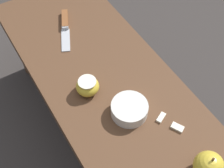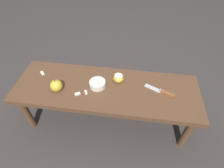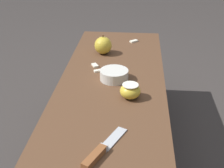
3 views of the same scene
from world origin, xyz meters
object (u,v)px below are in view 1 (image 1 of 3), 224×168
at_px(wooden_bench, 120,105).
at_px(apple_cut, 88,86).
at_px(apple_whole, 209,166).
at_px(bowl, 129,109).
at_px(knife, 65,25).

distance_m(wooden_bench, apple_cut, 0.14).
height_order(wooden_bench, apple_whole, apple_whole).
bearing_deg(apple_cut, apple_whole, 19.59).
bearing_deg(bowl, apple_whole, 15.60).
bearing_deg(apple_whole, knife, -174.28).
distance_m(apple_whole, apple_cut, 0.45).
distance_m(knife, bowl, 0.47).
bearing_deg(wooden_bench, apple_cut, -134.95).
bearing_deg(wooden_bench, apple_whole, 11.51).
relative_size(apple_whole, bowl, 0.82).
xyz_separation_m(wooden_bench, apple_cut, (-0.08, -0.08, 0.08)).
xyz_separation_m(apple_whole, bowl, (-0.28, -0.08, -0.02)).
relative_size(apple_cut, bowl, 0.66).
bearing_deg(knife, wooden_bench, 25.92).
xyz_separation_m(knife, apple_cut, (0.33, -0.07, 0.02)).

